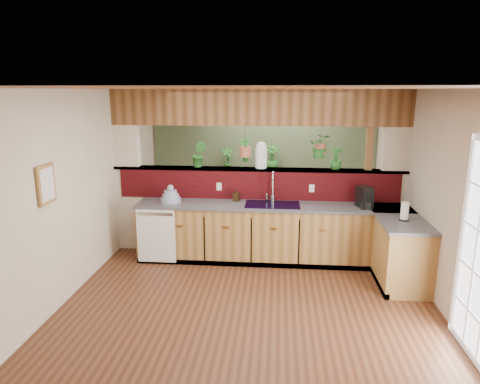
# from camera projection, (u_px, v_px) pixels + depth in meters

# --- Properties ---
(ground) EXTENTS (4.60, 7.00, 0.01)m
(ground) POSITION_uv_depth(u_px,v_px,m) (251.00, 288.00, 5.74)
(ground) COLOR #4D2917
(ground) RESTS_ON ground
(ceiling) EXTENTS (4.60, 7.00, 0.01)m
(ceiling) POSITION_uv_depth(u_px,v_px,m) (253.00, 89.00, 5.14)
(ceiling) COLOR brown
(ceiling) RESTS_ON ground
(wall_back) EXTENTS (4.60, 0.02, 2.60)m
(wall_back) POSITION_uv_depth(u_px,v_px,m) (263.00, 154.00, 8.83)
(wall_back) COLOR beige
(wall_back) RESTS_ON ground
(wall_front) EXTENTS (4.60, 0.02, 2.60)m
(wall_front) POSITION_uv_depth(u_px,v_px,m) (206.00, 365.00, 2.05)
(wall_front) COLOR beige
(wall_front) RESTS_ON ground
(wall_left) EXTENTS (0.02, 7.00, 2.60)m
(wall_left) POSITION_uv_depth(u_px,v_px,m) (78.00, 190.00, 5.64)
(wall_left) COLOR beige
(wall_left) RESTS_ON ground
(wall_right) EXTENTS (0.02, 7.00, 2.60)m
(wall_right) POSITION_uv_depth(u_px,v_px,m) (439.00, 198.00, 5.24)
(wall_right) COLOR beige
(wall_right) RESTS_ON ground
(pass_through_partition) EXTENTS (4.60, 0.21, 2.60)m
(pass_through_partition) POSITION_uv_depth(u_px,v_px,m) (259.00, 180.00, 6.77)
(pass_through_partition) COLOR beige
(pass_through_partition) RESTS_ON ground
(pass_through_ledge) EXTENTS (4.60, 0.21, 0.04)m
(pass_through_ledge) POSITION_uv_depth(u_px,v_px,m) (258.00, 169.00, 6.73)
(pass_through_ledge) COLOR brown
(pass_through_ledge) RESTS_ON ground
(header_beam) EXTENTS (4.60, 0.15, 0.55)m
(header_beam) POSITION_uv_depth(u_px,v_px,m) (258.00, 108.00, 6.51)
(header_beam) COLOR brown
(header_beam) RESTS_ON ground
(sage_backwall) EXTENTS (4.55, 0.02, 2.55)m
(sage_backwall) POSITION_uv_depth(u_px,v_px,m) (263.00, 154.00, 8.81)
(sage_backwall) COLOR #4F6243
(sage_backwall) RESTS_ON ground
(countertop) EXTENTS (4.14, 1.52, 0.90)m
(countertop) POSITION_uv_depth(u_px,v_px,m) (311.00, 236.00, 6.40)
(countertop) COLOR olive
(countertop) RESTS_ON ground
(dishwasher) EXTENTS (0.58, 0.03, 0.82)m
(dishwasher) POSITION_uv_depth(u_px,v_px,m) (156.00, 236.00, 6.41)
(dishwasher) COLOR white
(dishwasher) RESTS_ON ground
(navy_sink) EXTENTS (0.82, 0.50, 0.18)m
(navy_sink) POSITION_uv_depth(u_px,v_px,m) (272.00, 210.00, 6.47)
(navy_sink) COLOR black
(navy_sink) RESTS_ON countertop
(framed_print) EXTENTS (0.04, 0.35, 0.45)m
(framed_print) POSITION_uv_depth(u_px,v_px,m) (46.00, 184.00, 4.81)
(framed_print) COLOR olive
(framed_print) RESTS_ON wall_left
(faucet) EXTENTS (0.21, 0.21, 0.49)m
(faucet) POSITION_uv_depth(u_px,v_px,m) (272.00, 185.00, 6.54)
(faucet) COLOR #B7B7B2
(faucet) RESTS_ON countertop
(dish_stack) EXTENTS (0.31, 0.31, 0.27)m
(dish_stack) POSITION_uv_depth(u_px,v_px,m) (171.00, 197.00, 6.58)
(dish_stack) COLOR #8B96B4
(dish_stack) RESTS_ON countertop
(soap_dispenser) EXTENTS (0.12, 0.12, 0.20)m
(soap_dispenser) POSITION_uv_depth(u_px,v_px,m) (236.00, 195.00, 6.64)
(soap_dispenser) COLOR #372714
(soap_dispenser) RESTS_ON countertop
(coffee_maker) EXTENTS (0.16, 0.28, 0.31)m
(coffee_maker) POSITION_uv_depth(u_px,v_px,m) (365.00, 198.00, 6.26)
(coffee_maker) COLOR black
(coffee_maker) RESTS_ON countertop
(paper_towel) EXTENTS (0.12, 0.12, 0.27)m
(paper_towel) POSITION_uv_depth(u_px,v_px,m) (405.00, 212.00, 5.64)
(paper_towel) COLOR black
(paper_towel) RESTS_ON countertop
(glass_jar) EXTENTS (0.19, 0.19, 0.41)m
(glass_jar) POSITION_uv_depth(u_px,v_px,m) (261.00, 155.00, 6.67)
(glass_jar) COLOR silver
(glass_jar) RESTS_ON pass_through_ledge
(ledge_plant_left) EXTENTS (0.23, 0.19, 0.42)m
(ledge_plant_left) POSITION_uv_depth(u_px,v_px,m) (199.00, 154.00, 6.76)
(ledge_plant_left) COLOR #235D21
(ledge_plant_left) RESTS_ON pass_through_ledge
(ledge_plant_right) EXTENTS (0.23, 0.23, 0.35)m
(ledge_plant_right) POSITION_uv_depth(u_px,v_px,m) (336.00, 158.00, 6.58)
(ledge_plant_right) COLOR #235D21
(ledge_plant_right) RESTS_ON pass_through_ledge
(hanging_plant_a) EXTENTS (0.21, 0.18, 0.51)m
(hanging_plant_a) POSITION_uv_depth(u_px,v_px,m) (245.00, 141.00, 6.65)
(hanging_plant_a) COLOR brown
(hanging_plant_a) RESTS_ON header_beam
(hanging_plant_b) EXTENTS (0.38, 0.34, 0.48)m
(hanging_plant_b) POSITION_uv_depth(u_px,v_px,m) (321.00, 136.00, 6.52)
(hanging_plant_b) COLOR brown
(hanging_plant_b) RESTS_ON header_beam
(shelving_console) EXTENTS (1.56, 0.77, 1.00)m
(shelving_console) POSITION_uv_depth(u_px,v_px,m) (245.00, 194.00, 8.80)
(shelving_console) COLOR black
(shelving_console) RESTS_ON ground
(shelf_plant_a) EXTENTS (0.28, 0.23, 0.46)m
(shelf_plant_a) POSITION_uv_depth(u_px,v_px,m) (227.00, 159.00, 8.67)
(shelf_plant_a) COLOR #235D21
(shelf_plant_a) RESTS_ON shelving_console
(shelf_plant_b) EXTENTS (0.29, 0.29, 0.51)m
(shelf_plant_b) POSITION_uv_depth(u_px,v_px,m) (272.00, 158.00, 8.58)
(shelf_plant_b) COLOR #235D21
(shelf_plant_b) RESTS_ON shelving_console
(floor_plant) EXTENTS (0.82, 0.75, 0.75)m
(floor_plant) POSITION_uv_depth(u_px,v_px,m) (331.00, 212.00, 7.96)
(floor_plant) COLOR #235D21
(floor_plant) RESTS_ON ground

